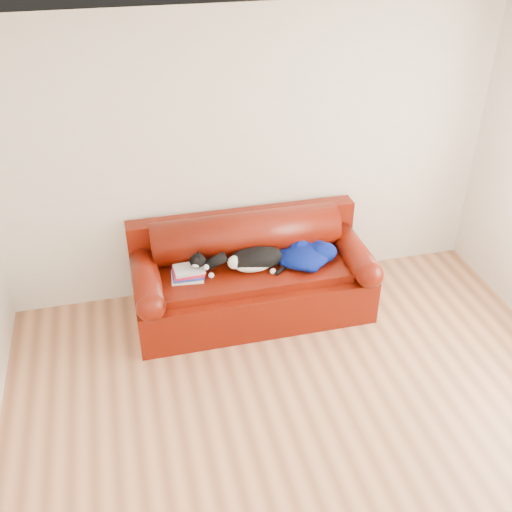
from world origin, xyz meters
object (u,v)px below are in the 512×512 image
at_px(sofa_base, 252,290).
at_px(cat, 255,260).
at_px(blanket, 306,255).
at_px(book_stack, 188,273).

height_order(sofa_base, cat, cat).
height_order(cat, blanket, cat).
bearing_deg(sofa_base, cat, -76.90).
relative_size(book_stack, cat, 0.43).
bearing_deg(blanket, sofa_base, 174.45).
bearing_deg(book_stack, cat, -0.01).
bearing_deg(sofa_base, blanket, -5.55).
xyz_separation_m(sofa_base, book_stack, (-0.57, -0.05, 0.31)).
bearing_deg(sofa_base, book_stack, -175.33).
height_order(book_stack, blanket, blanket).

